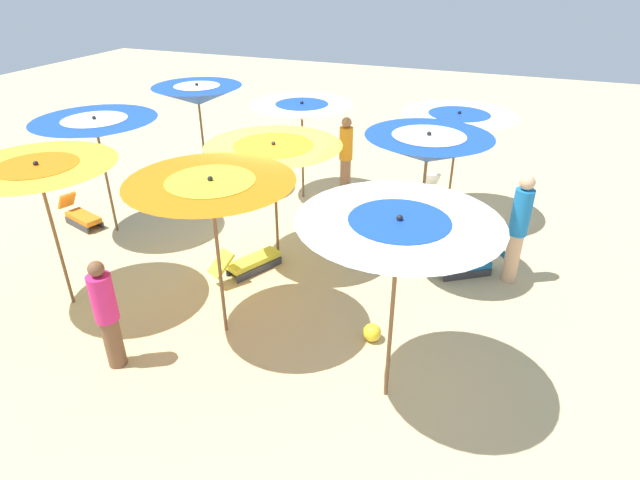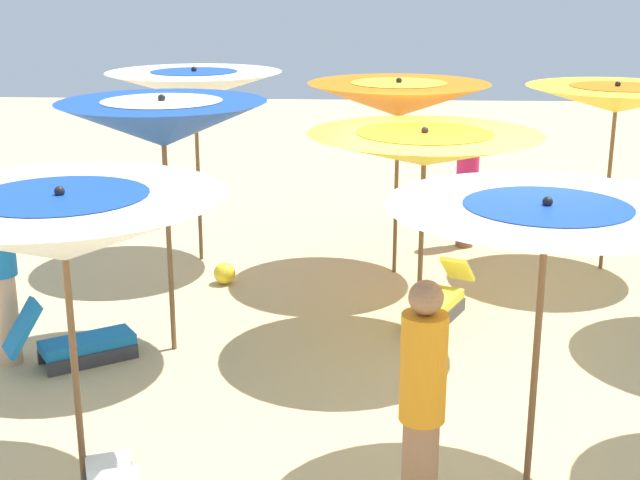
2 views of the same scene
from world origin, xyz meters
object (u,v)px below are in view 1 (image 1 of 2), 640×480
beach_umbrella_2 (39,176)px  lounger_0 (435,197)px  beach_umbrella_3 (302,112)px  beachgoer_2 (518,227)px  beach_umbrella_0 (198,95)px  beach_umbrella_7 (428,148)px  beach_umbrella_6 (458,125)px  beach_umbrella_4 (274,154)px  lounger_4 (81,215)px  lounger_3 (470,262)px  lounger_1 (249,262)px  beach_umbrella_1 (96,128)px  beachgoer_0 (346,154)px  beachgoer_1 (107,313)px  beach_umbrella_8 (398,235)px  beach_ball (372,332)px  beach_umbrella_5 (212,195)px  lounger_2 (202,193)px

beach_umbrella_2 → lounger_0: (4.65, 5.71, -1.93)m
beach_umbrella_3 → beachgoer_2: size_ratio=1.15×
beach_umbrella_0 → beach_umbrella_7: 5.60m
beach_umbrella_6 → lounger_0: 1.84m
beach_umbrella_0 → beach_umbrella_4: size_ratio=1.09×
lounger_4 → lounger_3: bearing=24.4°
beach_umbrella_0 → lounger_1: 4.33m
beach_umbrella_1 → beachgoer_0: (3.63, 3.42, -1.15)m
beach_umbrella_2 → lounger_0: beach_umbrella_2 is taller
beach_umbrella_1 → beachgoer_1: 4.29m
beach_umbrella_0 → beach_umbrella_6: (5.41, 0.62, -0.24)m
lounger_3 → beach_umbrella_4: bearing=-21.6°
beach_umbrella_8 → lounger_0: beach_umbrella_8 is taller
lounger_4 → beachgoer_2: bearing=23.9°
beach_umbrella_0 → beach_umbrella_8: 7.31m
beach_umbrella_6 → beach_umbrella_4: bearing=-132.1°
lounger_1 → beach_ball: lounger_1 is taller
beach_umbrella_4 → lounger_4: 4.65m
beach_umbrella_7 → lounger_1: bearing=-160.2°
lounger_0 → beach_umbrella_0: bearing=-98.5°
beachgoer_1 → beachgoer_2: 6.25m
beach_umbrella_0 → beachgoer_1: bearing=-69.7°
beach_umbrella_5 → beach_umbrella_0: bearing=124.7°
beach_umbrella_4 → beach_umbrella_5: 2.18m
beach_umbrella_6 → beachgoer_0: size_ratio=1.27×
beach_umbrella_1 → beach_umbrella_2: (1.03, -2.24, 0.06)m
beachgoer_0 → beachgoer_1: size_ratio=1.10×
beach_umbrella_2 → beach_umbrella_3: beach_umbrella_2 is taller
beach_umbrella_4 → beachgoer_0: (0.17, 3.23, -1.05)m
beach_umbrella_6 → lounger_2: size_ratio=1.90×
lounger_0 → beachgoer_0: 2.16m
lounger_4 → beachgoer_1: size_ratio=0.72×
beachgoer_2 → beach_ball: 3.03m
beach_umbrella_1 → lounger_0: 6.91m
beach_umbrella_2 → beach_umbrella_5: 2.63m
beach_umbrella_3 → beach_umbrella_4: 2.76m
beach_umbrella_1 → lounger_3: 7.06m
beach_umbrella_5 → beach_ball: bearing=15.3°
lounger_3 → lounger_4: bearing=-26.9°
lounger_1 → lounger_3: 3.80m
beach_umbrella_8 → beach_umbrella_3: bearing=122.5°
beach_umbrella_4 → beach_umbrella_0: bearing=142.2°
beach_umbrella_0 → beachgoer_1: beach_umbrella_0 is taller
beach_umbrella_2 → beachgoer_1: 2.27m
beach_umbrella_8 → beach_umbrella_4: bearing=136.5°
beach_umbrella_5 → beach_umbrella_1: bearing=151.5°
beach_umbrella_8 → beachgoer_0: 6.45m
beach_umbrella_8 → beachgoer_0: bearing=113.6°
beach_umbrella_4 → beach_umbrella_8: 3.72m
lounger_4 → beach_umbrella_4: bearing=20.2°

